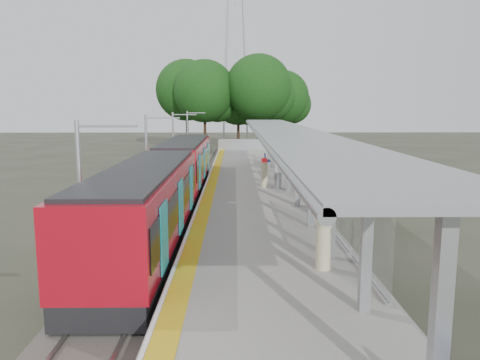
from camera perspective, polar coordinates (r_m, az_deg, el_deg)
name	(u,v)px	position (r m, az deg, el deg)	size (l,w,h in m)	color
trackbed	(180,200)	(29.32, -7.32, -2.41)	(3.00, 70.00, 0.24)	#59544C
platform	(252,194)	(29.07, 1.52, -1.68)	(6.00, 50.00, 1.00)	gray
tactile_strip	(211,186)	(28.99, -3.52, -0.69)	(0.60, 50.00, 0.02)	gold
end_fence	(244,144)	(53.68, 0.54, 4.38)	(6.00, 0.10, 1.20)	#9EA0A5
train	(171,179)	(25.08, -8.45, 0.13)	(2.74, 27.60, 3.62)	black
canopy	(286,138)	(24.94, 5.58, 5.10)	(3.27, 38.00, 3.66)	#9EA0A5
pylon	(235,28)	(82.61, -0.58, 18.07)	(8.00, 4.00, 38.00)	#9EA0A5
tree_cluster	(231,92)	(61.85, -1.07, 10.66)	(20.53, 12.00, 12.43)	#382316
catenary_masts	(148,157)	(28.18, -11.13, 2.78)	(2.08, 48.16, 5.40)	#9EA0A5
bench_mid	(315,202)	(21.74, 9.19, -2.71)	(0.44, 1.39, 0.95)	#111955
bench_far	(266,160)	(38.66, 3.23, 2.51)	(0.47, 1.50, 1.03)	#111955
info_pillar_near	(324,242)	(14.28, 10.17, -7.39)	(0.45, 0.45, 1.98)	#C7BF91
info_pillar_far	(264,175)	(28.42, 2.98, 0.67)	(0.40, 0.40, 1.77)	#C7BF91
litter_bin	(278,181)	(28.09, 4.63, -0.08)	(0.45, 0.45, 0.92)	#9EA0A5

